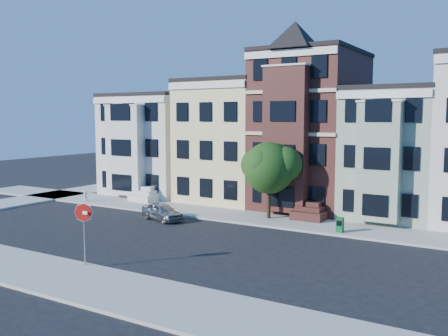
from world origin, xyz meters
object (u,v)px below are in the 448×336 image
Objects in this scene: street_tree at (269,171)px; stop_sign at (84,230)px; newspaper_box at (340,225)px; fire_hydrant at (85,197)px; parked_car at (162,212)px.

stop_sign is (-2.64, -14.52, -1.60)m from street_tree.
newspaper_box is at bearing -15.88° from street_tree.
fire_hydrant is 0.21× the size of stop_sign.
newspaper_box is (12.01, 2.25, -0.00)m from parked_car.
newspaper_box is 1.31× the size of fire_hydrant.
stop_sign is at bearing -122.49° from newspaper_box.
fire_hydrant is (-9.99, 2.31, -0.11)m from parked_car.
parked_car is 11.37m from stop_sign.
parked_car is 10.25m from fire_hydrant.
stop_sign is at bearing -100.32° from street_tree.
newspaper_box is at bearing 55.68° from stop_sign.
parked_car reaches higher than fire_hydrant.
newspaper_box is 22.00m from fire_hydrant.
street_tree reaches higher than newspaper_box.
fire_hydrant is (-22.00, 0.07, -0.11)m from newspaper_box.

